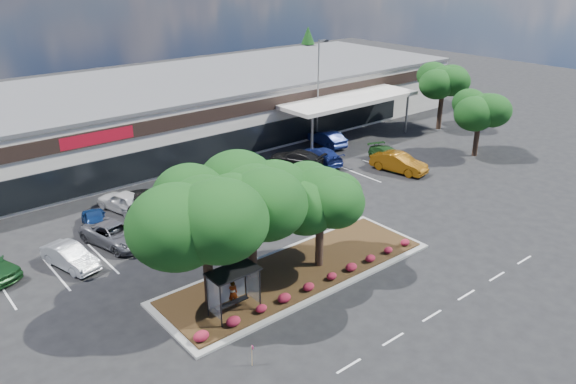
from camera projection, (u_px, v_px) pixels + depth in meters
ground at (368, 290)px, 32.89m from camera, size 160.00×160.00×0.00m
retail_store at (119, 119)px, 55.84m from camera, size 80.40×25.20×6.25m
landscape_island at (298, 272)px, 34.51m from camera, size 18.00×6.00×0.26m
lane_markings at (259, 229)px, 40.22m from camera, size 33.12×20.06×0.01m
shrub_row at (321, 281)px, 32.87m from camera, size 17.00×0.80×0.50m
bus_shelter at (232, 278)px, 29.70m from camera, size 2.75×1.55×2.59m
island_tree_west at (206, 239)px, 29.77m from camera, size 7.20×7.20×7.89m
island_tree_mid at (252, 221)px, 32.44m from camera, size 6.60×6.60×7.32m
island_tree_east at (320, 217)px, 33.87m from camera, size 5.80×5.80×6.50m
tree_east_near at (478, 123)px, 54.01m from camera, size 5.60×5.60×6.51m
tree_east_far at (442, 96)px, 62.43m from camera, size 6.40×6.40×7.62m
conifer_north_east at (308, 57)px, 82.43m from camera, size 3.96×3.96×9.00m
person_waiting at (233, 293)px, 30.68m from camera, size 0.68×0.58×1.57m
light_pole at (319, 97)px, 58.09m from camera, size 1.43×0.54×10.50m
survey_stake at (252, 353)px, 26.52m from camera, size 0.08×0.14×1.13m
car_1 at (70, 257)px, 35.10m from camera, size 2.56×4.60×1.43m
car_2 at (115, 234)px, 37.88m from camera, size 3.70×5.73×1.47m
car_3 at (233, 200)px, 42.98m from camera, size 2.83×5.93×1.63m
car_4 at (239, 214)px, 40.77m from camera, size 2.76×5.01×1.56m
car_5 at (285, 191)px, 44.80m from camera, size 2.21×5.11×1.64m
car_7 at (399, 163)px, 50.75m from camera, size 2.77×5.46×1.72m
car_8 at (389, 157)px, 52.55m from camera, size 3.62×5.59×1.51m
car_9 at (95, 219)px, 40.11m from camera, size 2.71×4.43×1.41m
car_10 at (143, 201)px, 42.99m from camera, size 4.40×6.01×1.52m
car_11 at (124, 201)px, 42.89m from camera, size 3.05×5.06×1.61m
car_12 at (206, 179)px, 47.26m from camera, size 2.20×4.75×1.57m
car_13 at (247, 178)px, 47.81m from camera, size 2.57×4.23×1.35m
car_14 at (297, 159)px, 51.97m from camera, size 3.96×5.88×1.58m
car_16 at (321, 156)px, 52.89m from camera, size 2.88×5.46×1.51m
car_17 at (327, 138)px, 57.79m from camera, size 2.24×5.04×1.61m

